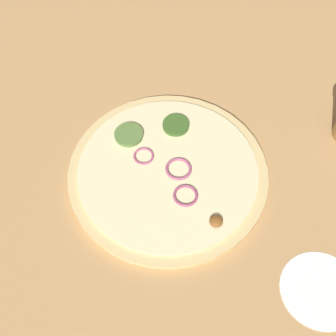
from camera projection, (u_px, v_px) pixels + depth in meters
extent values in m
plane|color=tan|center=(168.00, 175.00, 0.78)|extent=(3.00, 3.00, 0.00)
cylinder|color=#D6B77A|center=(168.00, 173.00, 0.77)|extent=(0.33, 0.33, 0.01)
cylinder|color=beige|center=(168.00, 171.00, 0.77)|extent=(0.30, 0.30, 0.00)
ellipsoid|color=brown|center=(216.00, 221.00, 0.71)|extent=(0.02, 0.02, 0.01)
torus|color=#A34C70|center=(179.00, 169.00, 0.76)|extent=(0.04, 0.04, 0.00)
cylinder|color=#385B23|center=(176.00, 125.00, 0.81)|extent=(0.05, 0.05, 0.01)
torus|color=#A34C70|center=(144.00, 156.00, 0.78)|extent=(0.03, 0.03, 0.00)
torus|color=#934266|center=(186.00, 196.00, 0.74)|extent=(0.04, 0.04, 0.00)
cylinder|color=#567538|center=(129.00, 135.00, 0.80)|extent=(0.05, 0.05, 0.01)
cylinder|color=white|center=(321.00, 290.00, 0.67)|extent=(0.12, 0.12, 0.00)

